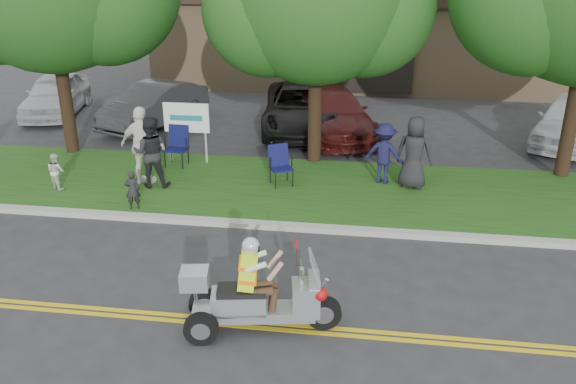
# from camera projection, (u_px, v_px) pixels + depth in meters

# --- Properties ---
(ground) EXTENTS (120.00, 120.00, 0.00)m
(ground) POSITION_uv_depth(u_px,v_px,m) (242.00, 306.00, 10.47)
(ground) COLOR #28282B
(ground) RESTS_ON ground
(centerline_near) EXTENTS (60.00, 0.10, 0.01)m
(centerline_near) POSITION_uv_depth(u_px,v_px,m) (235.00, 326.00, 9.94)
(centerline_near) COLOR gold
(centerline_near) RESTS_ON ground
(centerline_far) EXTENTS (60.00, 0.10, 0.01)m
(centerline_far) POSITION_uv_depth(u_px,v_px,m) (237.00, 320.00, 10.08)
(centerline_far) COLOR gold
(centerline_far) RESTS_ON ground
(curb) EXTENTS (60.00, 0.25, 0.12)m
(curb) POSITION_uv_depth(u_px,v_px,m) (272.00, 226.00, 13.22)
(curb) COLOR #A8A89E
(curb) RESTS_ON ground
(grass_verge) EXTENTS (60.00, 4.00, 0.10)m
(grass_verge) POSITION_uv_depth(u_px,v_px,m) (286.00, 188.00, 15.18)
(grass_verge) COLOR #174813
(grass_verge) RESTS_ON ground
(commercial_building) EXTENTS (18.00, 8.20, 4.00)m
(commercial_building) POSITION_uv_depth(u_px,v_px,m) (376.00, 30.00, 26.71)
(commercial_building) COLOR #9E7F5B
(commercial_building) RESTS_ON ground
(business_sign) EXTENTS (1.25, 0.06, 1.75)m
(business_sign) POSITION_uv_depth(u_px,v_px,m) (187.00, 121.00, 16.36)
(business_sign) COLOR silver
(business_sign) RESTS_ON ground
(trike_scooter) EXTENTS (2.54, 1.00, 1.67)m
(trike_scooter) POSITION_uv_depth(u_px,v_px,m) (254.00, 299.00, 9.64)
(trike_scooter) COLOR black
(trike_scooter) RESTS_ON ground
(lawn_chair_a) EXTENTS (0.60, 0.62, 1.07)m
(lawn_chair_a) POSITION_uv_depth(u_px,v_px,m) (177.00, 143.00, 16.39)
(lawn_chair_a) COLOR black
(lawn_chair_a) RESTS_ON grass_verge
(lawn_chair_b) EXTENTS (0.71, 0.72, 0.99)m
(lawn_chair_b) POSITION_uv_depth(u_px,v_px,m) (280.00, 162.00, 15.14)
(lawn_chair_b) COLOR black
(lawn_chair_b) RESTS_ON grass_verge
(spectator_adult_mid) EXTENTS (0.95, 0.80, 1.75)m
(spectator_adult_mid) POSITION_uv_depth(u_px,v_px,m) (151.00, 152.00, 14.85)
(spectator_adult_mid) COLOR black
(spectator_adult_mid) RESTS_ON grass_verge
(spectator_adult_right) EXTENTS (1.20, 0.61, 1.97)m
(spectator_adult_right) POSITION_uv_depth(u_px,v_px,m) (143.00, 146.00, 14.96)
(spectator_adult_right) COLOR white
(spectator_adult_right) RESTS_ON grass_verge
(spectator_chair_a) EXTENTS (1.11, 0.81, 1.54)m
(spectator_chair_a) POSITION_uv_depth(u_px,v_px,m) (384.00, 153.00, 15.11)
(spectator_chair_a) COLOR #16153B
(spectator_chair_a) RESTS_ON grass_verge
(spectator_chair_b) EXTENTS (0.99, 0.77, 1.80)m
(spectator_chair_b) POSITION_uv_depth(u_px,v_px,m) (414.00, 152.00, 14.78)
(spectator_chair_b) COLOR black
(spectator_chair_b) RESTS_ON grass_verge
(child_left) EXTENTS (0.39, 0.33, 0.92)m
(child_left) POSITION_uv_depth(u_px,v_px,m) (132.00, 190.00, 13.76)
(child_left) COLOR black
(child_left) RESTS_ON grass_verge
(child_right) EXTENTS (0.55, 0.51, 0.90)m
(child_right) POSITION_uv_depth(u_px,v_px,m) (56.00, 171.00, 14.87)
(child_right) COLOR silver
(child_right) RESTS_ON grass_verge
(parked_car_far_left) EXTENTS (2.47, 4.43, 1.42)m
(parked_car_far_left) POSITION_uv_depth(u_px,v_px,m) (56.00, 94.00, 21.34)
(parked_car_far_left) COLOR #B0B3B7
(parked_car_far_left) RESTS_ON ground
(parked_car_left) EXTENTS (2.84, 4.41, 1.37)m
(parked_car_left) POSITION_uv_depth(u_px,v_px,m) (154.00, 105.00, 20.08)
(parked_car_left) COLOR #2A2A2C
(parked_car_left) RESTS_ON ground
(parked_car_mid) EXTENTS (2.97, 5.44, 1.45)m
(parked_car_mid) POSITION_uv_depth(u_px,v_px,m) (302.00, 108.00, 19.62)
(parked_car_mid) COLOR black
(parked_car_mid) RESTS_ON ground
(parked_car_right) EXTENTS (3.47, 5.17, 1.39)m
(parked_car_right) POSITION_uv_depth(u_px,v_px,m) (333.00, 113.00, 19.18)
(parked_car_right) COLOR #41100F
(parked_car_right) RESTS_ON ground
(parked_car_far_right) EXTENTS (3.32, 4.62, 1.46)m
(parked_car_far_right) POSITION_uv_depth(u_px,v_px,m) (570.00, 120.00, 18.27)
(parked_car_far_right) COLOR silver
(parked_car_far_right) RESTS_ON ground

